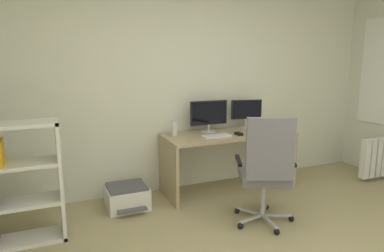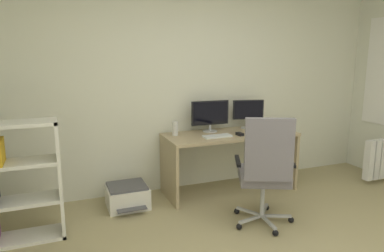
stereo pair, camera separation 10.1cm
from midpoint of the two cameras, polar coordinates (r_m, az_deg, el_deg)
wall_back at (r=4.51m, az=-2.27°, el=6.83°), size 5.46×0.10×2.68m
desk at (r=4.46m, az=5.20°, el=-3.46°), size 1.62×0.65×0.74m
monitor_main at (r=4.45m, az=2.05°, el=1.92°), size 0.49×0.18×0.39m
monitor_secondary at (r=4.70m, az=8.05°, el=2.34°), size 0.40×0.18×0.37m
keyboard at (r=4.20m, az=3.24°, el=-1.61°), size 0.34×0.13×0.02m
computer_mouse at (r=4.31m, az=6.81°, el=-1.25°), size 0.07×0.11×0.03m
desktop_speaker at (r=4.25m, az=-3.53°, el=-0.43°), size 0.07×0.07×0.17m
office_chair at (r=3.56m, az=10.97°, el=-6.52°), size 0.65×0.69×1.14m
printer at (r=4.16m, az=-11.03°, el=-11.01°), size 0.45×0.50×0.26m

